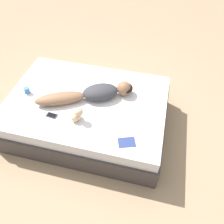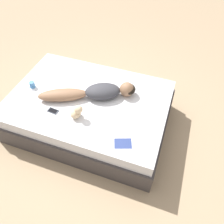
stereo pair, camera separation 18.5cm
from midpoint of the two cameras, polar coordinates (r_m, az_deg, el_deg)
The scene contains 7 objects.
ground_plane at distance 3.48m, azimuth -7.53°, elevation -3.23°, with size 12.00×12.00×0.00m, color #9E8466.
bed at distance 3.27m, azimuth -8.00°, elevation -0.31°, with size 1.58×2.27×0.55m.
person at distance 3.02m, azimuth -7.08°, elevation 4.77°, with size 0.76×1.31×0.20m.
open_magazine at distance 2.65m, azimuth 1.51°, elevation -6.14°, with size 0.52×0.43×0.01m.
coffee_mug at distance 3.36m, azimuth -22.82°, elevation 5.17°, with size 0.10×0.07×0.09m.
cell_phone at distance 2.97m, azimuth -17.19°, elevation -0.92°, with size 0.09×0.15×0.01m.
plush_toy at distance 2.78m, azimuth -11.11°, elevation -0.78°, with size 0.15×0.17×0.21m.
Camera 1 is at (1.97, 0.86, 2.73)m, focal length 35.00 mm.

